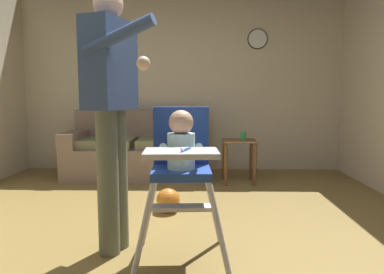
# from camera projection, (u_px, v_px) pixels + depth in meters

# --- Properties ---
(ground) EXTENTS (6.06, 7.04, 0.10)m
(ground) POSITION_uv_depth(u_px,v_px,m) (160.00, 254.00, 2.53)
(ground) COLOR olive
(wall_far) EXTENTS (5.26, 0.06, 2.57)m
(wall_far) POSITION_uv_depth(u_px,v_px,m) (181.00, 79.00, 5.11)
(wall_far) COLOR beige
(wall_far) RESTS_ON ground
(couch) EXTENTS (1.78, 0.86, 0.86)m
(couch) POSITION_uv_depth(u_px,v_px,m) (139.00, 151.00, 4.71)
(couch) COLOR #7E695C
(couch) RESTS_ON ground
(high_chair) EXTENTS (0.64, 0.75, 0.98)m
(high_chair) POSITION_uv_depth(u_px,v_px,m) (181.00, 156.00, 2.24)
(high_chair) COLOR silver
(high_chair) RESTS_ON ground
(adult_standing) EXTENTS (0.50, 0.59, 1.72)m
(adult_standing) POSITION_uv_depth(u_px,v_px,m) (112.00, 107.00, 2.36)
(adult_standing) COLOR #656A5A
(adult_standing) RESTS_ON ground
(toy_ball) EXTENTS (0.21, 0.21, 0.21)m
(toy_ball) POSITION_uv_depth(u_px,v_px,m) (168.00, 200.00, 3.27)
(toy_ball) COLOR orange
(toy_ball) RESTS_ON ground
(side_table) EXTENTS (0.40, 0.40, 0.52)m
(side_table) POSITION_uv_depth(u_px,v_px,m) (239.00, 152.00, 4.36)
(side_table) COLOR brown
(side_table) RESTS_ON ground
(sippy_cup) EXTENTS (0.07, 0.07, 0.10)m
(sippy_cup) POSITION_uv_depth(u_px,v_px,m) (243.00, 136.00, 4.33)
(sippy_cup) COLOR green
(sippy_cup) RESTS_ON side_table
(wall_clock) EXTENTS (0.27, 0.04, 0.27)m
(wall_clock) POSITION_uv_depth(u_px,v_px,m) (258.00, 39.00, 4.98)
(wall_clock) COLOR white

